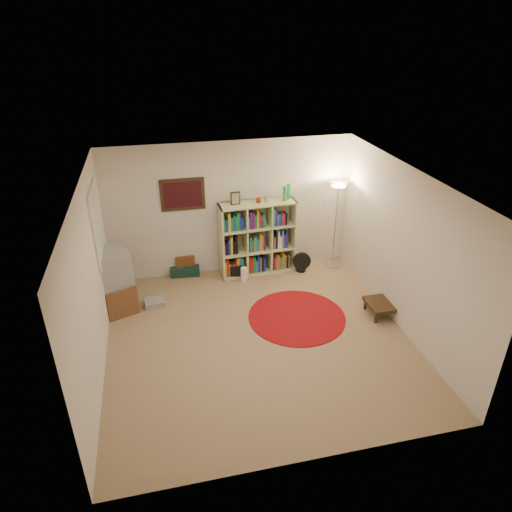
{
  "coord_description": "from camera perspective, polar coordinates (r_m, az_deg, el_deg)",
  "views": [
    {
      "loc": [
        -1.29,
        -5.46,
        4.35
      ],
      "look_at": [
        0.1,
        0.6,
        1.1
      ],
      "focal_mm": 32.0,
      "sensor_mm": 36.0,
      "label": 1
    }
  ],
  "objects": [
    {
      "name": "room",
      "position": [
        6.44,
        -0.25,
        -1.09
      ],
      "size": [
        4.54,
        4.54,
        2.54
      ],
      "color": "#967A58",
      "rests_on": "ground"
    },
    {
      "name": "bookshelf",
      "position": [
        8.53,
        0.02,
        2.12
      ],
      "size": [
        1.43,
        0.48,
        1.69
      ],
      "rotation": [
        0.0,
        0.0,
        0.06
      ],
      "color": "#C8D28C",
      "rests_on": "ground"
    },
    {
      "name": "floor_lamp",
      "position": [
        8.55,
        10.17,
        7.18
      ],
      "size": [
        0.42,
        0.42,
        1.72
      ],
      "rotation": [
        0.0,
        0.0,
        0.3
      ],
      "color": "silver",
      "rests_on": "ground"
    },
    {
      "name": "floor_fan",
      "position": [
        8.78,
        5.71,
        -0.76
      ],
      "size": [
        0.35,
        0.2,
        0.4
      ],
      "rotation": [
        0.0,
        0.0,
        -0.09
      ],
      "color": "black",
      "rests_on": "ground"
    },
    {
      "name": "tv_stand",
      "position": [
        7.86,
        -17.29,
        -3.06
      ],
      "size": [
        0.72,
        0.85,
        1.05
      ],
      "rotation": [
        0.0,
        0.0,
        0.36
      ],
      "color": "brown",
      "rests_on": "ground"
    },
    {
      "name": "dvd_box",
      "position": [
        7.98,
        -12.56,
        -5.71
      ],
      "size": [
        0.34,
        0.29,
        0.11
      ],
      "rotation": [
        0.0,
        0.0,
        0.08
      ],
      "color": "#98979C",
      "rests_on": "ground"
    },
    {
      "name": "suitcase",
      "position": [
        8.82,
        -8.86,
        -1.64
      ],
      "size": [
        0.58,
        0.4,
        0.18
      ],
      "rotation": [
        0.0,
        0.0,
        -0.09
      ],
      "color": "#123226",
      "rests_on": "ground"
    },
    {
      "name": "wicker_basket",
      "position": [
        8.78,
        -8.9,
        -0.41
      ],
      "size": [
        0.36,
        0.26,
        0.2
      ],
      "rotation": [
        0.0,
        0.0,
        0.02
      ],
      "color": "#5B3216",
      "rests_on": "suitcase"
    },
    {
      "name": "duffel_bag",
      "position": [
        8.68,
        -2.85,
        -1.61
      ],
      "size": [
        0.4,
        0.35,
        0.24
      ],
      "rotation": [
        0.0,
        0.0,
        -0.19
      ],
      "color": "black",
      "rests_on": "ground"
    },
    {
      "name": "paper_towel",
      "position": [
        8.45,
        -1.48,
        -2.31
      ],
      "size": [
        0.13,
        0.13,
        0.27
      ],
      "rotation": [
        0.0,
        0.0,
        -0.03
      ],
      "color": "white",
      "rests_on": "ground"
    },
    {
      "name": "red_rug",
      "position": [
        7.57,
        5.11,
        -7.56
      ],
      "size": [
        1.59,
        1.59,
        0.01
      ],
      "color": "maroon",
      "rests_on": "ground"
    },
    {
      "name": "side_table",
      "position": [
        7.78,
        15.57,
        -5.83
      ],
      "size": [
        0.51,
        0.51,
        0.23
      ],
      "rotation": [
        0.0,
        0.0,
        -0.01
      ],
      "color": "black",
      "rests_on": "ground"
    }
  ]
}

